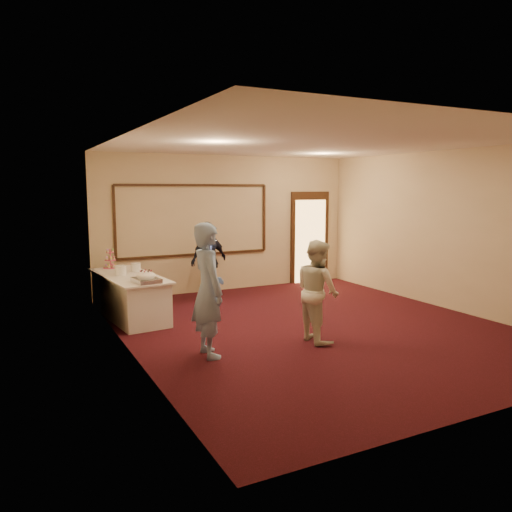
{
  "coord_description": "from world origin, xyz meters",
  "views": [
    {
      "loc": [
        -4.48,
        -6.75,
        2.3
      ],
      "look_at": [
        -0.71,
        0.71,
        1.15
      ],
      "focal_mm": 35.0,
      "sensor_mm": 36.0,
      "label": 1
    }
  ],
  "objects_px": {
    "plate_stack_b": "(136,267)",
    "woman": "(317,291)",
    "plate_stack_a": "(121,270)",
    "man": "(208,290)",
    "pavlova_tray": "(146,277)",
    "guest": "(209,261)",
    "tart": "(147,275)",
    "cupcake_stand": "(110,261)",
    "buffet_table": "(129,296)"
  },
  "relations": [
    {
      "from": "plate_stack_a",
      "to": "woman",
      "type": "relative_size",
      "value": 0.14
    },
    {
      "from": "buffet_table",
      "to": "cupcake_stand",
      "type": "distance_m",
      "value": 1.08
    },
    {
      "from": "plate_stack_b",
      "to": "cupcake_stand",
      "type": "bearing_deg",
      "value": 119.66
    },
    {
      "from": "pavlova_tray",
      "to": "guest",
      "type": "relative_size",
      "value": 0.34
    },
    {
      "from": "cupcake_stand",
      "to": "guest",
      "type": "xyz_separation_m",
      "value": [
        1.95,
        -0.17,
        -0.11
      ]
    },
    {
      "from": "buffet_table",
      "to": "guest",
      "type": "relative_size",
      "value": 1.4
    },
    {
      "from": "pavlova_tray",
      "to": "tart",
      "type": "relative_size",
      "value": 2.0
    },
    {
      "from": "tart",
      "to": "cupcake_stand",
      "type": "bearing_deg",
      "value": 106.12
    },
    {
      "from": "guest",
      "to": "pavlova_tray",
      "type": "bearing_deg",
      "value": 19.99
    },
    {
      "from": "woman",
      "to": "tart",
      "type": "bearing_deg",
      "value": 42.9
    },
    {
      "from": "tart",
      "to": "man",
      "type": "relative_size",
      "value": 0.15
    },
    {
      "from": "plate_stack_a",
      "to": "man",
      "type": "xyz_separation_m",
      "value": [
        0.64,
        -2.56,
        0.06
      ]
    },
    {
      "from": "woman",
      "to": "plate_stack_a",
      "type": "bearing_deg",
      "value": 43.34
    },
    {
      "from": "pavlova_tray",
      "to": "guest",
      "type": "distance_m",
      "value": 2.34
    },
    {
      "from": "buffet_table",
      "to": "cupcake_stand",
      "type": "xyz_separation_m",
      "value": [
        -0.13,
        0.93,
        0.53
      ]
    },
    {
      "from": "buffet_table",
      "to": "guest",
      "type": "height_order",
      "value": "guest"
    },
    {
      "from": "woman",
      "to": "pavlova_tray",
      "type": "bearing_deg",
      "value": 51.75
    },
    {
      "from": "pavlova_tray",
      "to": "woman",
      "type": "relative_size",
      "value": 0.36
    },
    {
      "from": "buffet_table",
      "to": "plate_stack_a",
      "type": "height_order",
      "value": "plate_stack_a"
    },
    {
      "from": "pavlova_tray",
      "to": "woman",
      "type": "xyz_separation_m",
      "value": [
        2.12,
        -1.79,
        -0.08
      ]
    },
    {
      "from": "guest",
      "to": "buffet_table",
      "type": "bearing_deg",
      "value": -0.13
    },
    {
      "from": "cupcake_stand",
      "to": "guest",
      "type": "bearing_deg",
      "value": -4.85
    },
    {
      "from": "tart",
      "to": "woman",
      "type": "xyz_separation_m",
      "value": [
        1.99,
        -2.29,
        -0.03
      ]
    },
    {
      "from": "buffet_table",
      "to": "cupcake_stand",
      "type": "bearing_deg",
      "value": 98.24
    },
    {
      "from": "pavlova_tray",
      "to": "plate_stack_b",
      "type": "bearing_deg",
      "value": 84.56
    },
    {
      "from": "pavlova_tray",
      "to": "plate_stack_b",
      "type": "distance_m",
      "value": 1.17
    },
    {
      "from": "plate_stack_a",
      "to": "man",
      "type": "height_order",
      "value": "man"
    },
    {
      "from": "buffet_table",
      "to": "man",
      "type": "height_order",
      "value": "man"
    },
    {
      "from": "pavlova_tray",
      "to": "plate_stack_a",
      "type": "relative_size",
      "value": 2.64
    },
    {
      "from": "cupcake_stand",
      "to": "tart",
      "type": "relative_size",
      "value": 1.48
    },
    {
      "from": "man",
      "to": "tart",
      "type": "bearing_deg",
      "value": 9.0
    },
    {
      "from": "buffet_table",
      "to": "tart",
      "type": "relative_size",
      "value": 8.26
    },
    {
      "from": "plate_stack_b",
      "to": "buffet_table",
      "type": "bearing_deg",
      "value": -122.36
    },
    {
      "from": "buffet_table",
      "to": "plate_stack_b",
      "type": "bearing_deg",
      "value": 57.64
    },
    {
      "from": "buffet_table",
      "to": "tart",
      "type": "distance_m",
      "value": 0.58
    },
    {
      "from": "plate_stack_b",
      "to": "guest",
      "type": "xyz_separation_m",
      "value": [
        1.6,
        0.44,
        -0.04
      ]
    },
    {
      "from": "pavlova_tray",
      "to": "woman",
      "type": "distance_m",
      "value": 2.78
    },
    {
      "from": "buffet_table",
      "to": "man",
      "type": "relative_size",
      "value": 1.23
    },
    {
      "from": "buffet_table",
      "to": "woman",
      "type": "relative_size",
      "value": 1.47
    },
    {
      "from": "plate_stack_a",
      "to": "tart",
      "type": "relative_size",
      "value": 0.76
    },
    {
      "from": "plate_stack_b",
      "to": "woman",
      "type": "distance_m",
      "value": 3.57
    },
    {
      "from": "cupcake_stand",
      "to": "plate_stack_b",
      "type": "relative_size",
      "value": 2.24
    },
    {
      "from": "woman",
      "to": "guest",
      "type": "xyz_separation_m",
      "value": [
        -0.41,
        3.39,
        0.04
      ]
    },
    {
      "from": "guest",
      "to": "tart",
      "type": "bearing_deg",
      "value": 11.86
    },
    {
      "from": "man",
      "to": "woman",
      "type": "xyz_separation_m",
      "value": [
        1.71,
        -0.1,
        -0.15
      ]
    },
    {
      "from": "guest",
      "to": "cupcake_stand",
      "type": "bearing_deg",
      "value": -27.81
    },
    {
      "from": "plate_stack_a",
      "to": "woman",
      "type": "height_order",
      "value": "woman"
    },
    {
      "from": "buffet_table",
      "to": "tart",
      "type": "bearing_deg",
      "value": -55.54
    },
    {
      "from": "tart",
      "to": "woman",
      "type": "bearing_deg",
      "value": -49.0
    },
    {
      "from": "plate_stack_b",
      "to": "tart",
      "type": "bearing_deg",
      "value": -87.97
    }
  ]
}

